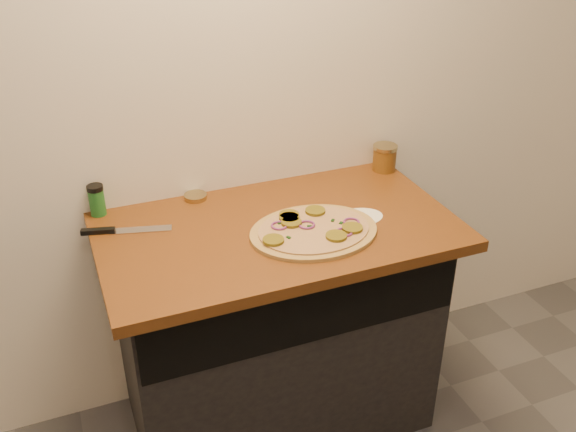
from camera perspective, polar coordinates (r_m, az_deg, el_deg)
name	(u,v)px	position (r m, az deg, el deg)	size (l,w,h in m)	color
cabinet	(276,329)	(2.45, -1.11, -10.03)	(1.10, 0.60, 0.86)	black
countertop	(277,230)	(2.17, -0.94, -1.27)	(1.20, 0.70, 0.04)	brown
pizza	(313,230)	(2.11, 2.26, -1.28)	(0.42, 0.42, 0.03)	tan
chefs_knife	(118,231)	(2.19, -14.85, -1.26)	(0.29, 0.10, 0.02)	#B7BAC1
mason_jar_lid	(196,197)	(2.35, -8.22, 1.72)	(0.08, 0.08, 0.02)	tan
salsa_jar	(385,158)	(2.56, 8.58, 5.16)	(0.10, 0.10, 0.10)	#A31D10
spice_shaker	(97,200)	(2.30, -16.64, 1.37)	(0.06, 0.06, 0.11)	#206627
flour_spill	(358,217)	(2.22, 6.27, -0.10)	(0.18, 0.18, 0.00)	white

